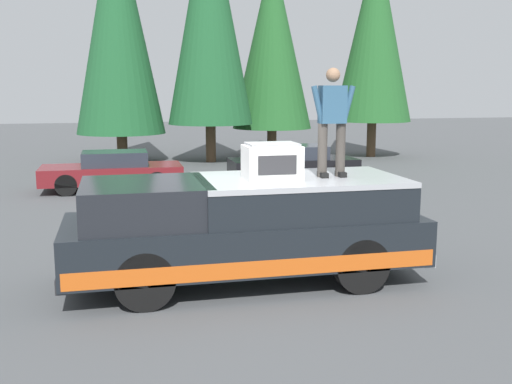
{
  "coord_description": "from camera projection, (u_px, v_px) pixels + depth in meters",
  "views": [
    {
      "loc": [
        -8.96,
        1.85,
        3.05
      ],
      "look_at": [
        0.56,
        -0.38,
        1.35
      ],
      "focal_mm": 42.56,
      "sensor_mm": 36.0,
      "label": 1
    }
  ],
  "objects": [
    {
      "name": "conifer_far_left",
      "position": [
        375.0,
        31.0,
        25.89
      ],
      "size": [
        3.32,
        3.32,
        9.29
      ],
      "color": "#4C3826",
      "rests_on": "ground"
    },
    {
      "name": "ground_plane",
      "position": [
        241.0,
        283.0,
        9.54
      ],
      "size": [
        90.0,
        90.0,
        0.0
      ],
      "primitive_type": "plane",
      "color": "#4C4F51"
    },
    {
      "name": "conifer_center_right",
      "position": [
        117.0,
        19.0,
        23.97
      ],
      "size": [
        3.56,
        3.56,
        10.2
      ],
      "color": "#4C3826",
      "rests_on": "ground"
    },
    {
      "name": "conifer_center_left",
      "position": [
        209.0,
        10.0,
        23.91
      ],
      "size": [
        3.41,
        3.41,
        10.54
      ],
      "color": "#4C3826",
      "rests_on": "ground"
    },
    {
      "name": "conifer_left",
      "position": [
        272.0,
        41.0,
        26.06
      ],
      "size": [
        3.45,
        3.45,
        8.76
      ],
      "color": "#4C3826",
      "rests_on": "ground"
    },
    {
      "name": "parked_car_black",
      "position": [
        294.0,
        163.0,
        19.8
      ],
      "size": [
        1.64,
        4.1,
        1.16
      ],
      "color": "black",
      "rests_on": "ground"
    },
    {
      "name": "compressor_unit",
      "position": [
        272.0,
        161.0,
        9.24
      ],
      "size": [
        0.65,
        0.84,
        0.56
      ],
      "color": "white",
      "rests_on": "pickup_truck"
    },
    {
      "name": "pickup_truck",
      "position": [
        245.0,
        228.0,
        9.46
      ],
      "size": [
        2.01,
        5.54,
        1.65
      ],
      "color": "black",
      "rests_on": "ground"
    },
    {
      "name": "person_on_truck_bed",
      "position": [
        332.0,
        119.0,
        9.42
      ],
      "size": [
        0.29,
        0.72,
        1.69
      ],
      "color": "#423D38",
      "rests_on": "pickup_truck"
    },
    {
      "name": "parked_car_maroon",
      "position": [
        113.0,
        171.0,
        18.04
      ],
      "size": [
        1.64,
        4.1,
        1.16
      ],
      "color": "maroon",
      "rests_on": "ground"
    }
  ]
}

